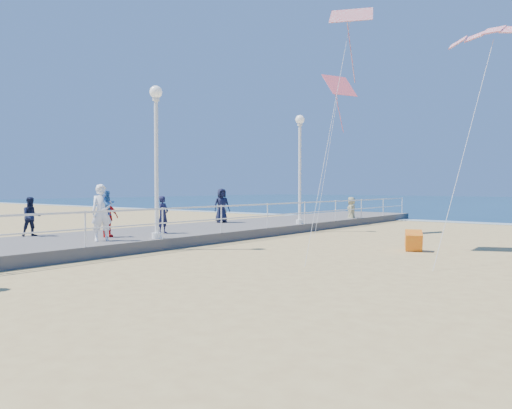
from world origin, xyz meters
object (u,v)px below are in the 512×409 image
Objects in this scene: woman_holding_toddler at (102,213)px; box_kite at (414,243)px; lamp_post_mid at (156,145)px; beach_walker_c at (351,211)px; spectator_0 at (163,215)px; spectator_4 at (222,205)px; spectator_3 at (107,217)px; toddler_held at (108,203)px; lamp_post_far at (300,157)px; spectator_6 at (222,207)px; spectator_7 at (31,217)px.

woman_holding_toddler reaches higher than box_kite.
lamp_post_mid is 14.97m from beach_walker_c.
woman_holding_toddler is 3.15m from spectator_0.
spectator_3 is at bearing -142.64° from spectator_4.
toddler_held is (0.15, 0.15, 0.31)m from woman_holding_toddler.
beach_walker_c is (0.48, 16.21, -0.85)m from toddler_held.
box_kite is (10.73, -1.97, -0.97)m from spectator_4.
lamp_post_far is 4.75m from spectator_6.
spectator_0 is (-1.33, 1.44, -2.53)m from lamp_post_mid.
spectator_4 reaches higher than spectator_3.
woman_holding_toddler is 1.30m from spectator_3.
spectator_4 is 2.89× the size of box_kite.
lamp_post_far is 10.29m from spectator_3.
spectator_4 is at bearing 116.22° from lamp_post_mid.
toddler_held is at bearing -27.10° from beach_walker_c.
spectator_6 reaches higher than spectator_7.
spectator_7 is at bearing 130.90° from spectator_0.
toddler_held is 9.46m from spectator_6.
lamp_post_mid is 2.80× the size of woman_holding_toddler.
spectator_6 is at bearing 143.11° from box_kite.
beach_walker_c is (3.55, 7.28, -0.36)m from spectator_6.
spectator_0 is 0.84× the size of spectator_4.
beach_walker_c is at bearing 91.80° from lamp_post_far.
spectator_4 reaches higher than spectator_0.
spectator_7 reaches higher than spectator_3.
spectator_3 reaches higher than box_kite.
lamp_post_far reaches higher than spectator_4.
beach_walker_c is at bearing 19.52° from woman_holding_toddler.
toddler_held reaches higher than beach_walker_c.
lamp_post_far is at bearing 17.37° from woman_holding_toddler.
spectator_6 is at bearing 23.28° from spectator_3.
lamp_post_mid is at bearing -128.96° from spectator_4.
lamp_post_mid is at bearing -4.31° from woman_holding_toddler.
toddler_held is at bearing -164.87° from box_kite.
box_kite is (7.85, 6.75, -1.36)m from toddler_held.
box_kite is (11.43, 7.56, -0.82)m from spectator_7.
lamp_post_far is 6.44× the size of toddler_held.
spectator_0 is at bearing -1.07° from spectator_3.
spectator_3 is at bearing -45.86° from spectator_7.
spectator_0 is 6.18m from spectator_4.
spectator_6 is 11.16m from box_kite.
spectator_6 reaches higher than spectator_3.
spectator_6 is 9.76m from spectator_7.
box_kite is at bearing -27.49° from woman_holding_toddler.
spectator_4 is at bearing 22.41° from spectator_3.
lamp_post_far reaches higher than toddler_held.
spectator_3 is 0.93× the size of spectator_6.
spectator_0 is at bearing -30.34° from beach_walker_c.
spectator_3 is at bearing -171.50° from box_kite.
spectator_4 is at bearing 38.87° from woman_holding_toddler.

